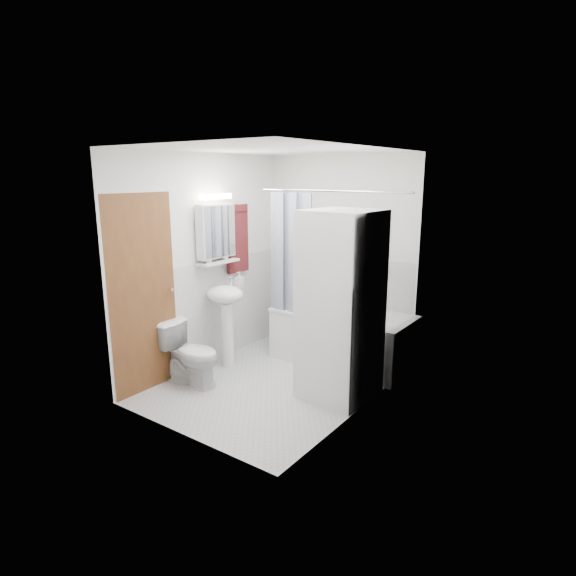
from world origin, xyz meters
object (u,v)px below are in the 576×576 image
Objects in this scene: bathtub at (342,335)px; toilet at (191,354)px; sink at (226,307)px; washer_dryer at (340,306)px.

bathtub is 1.76m from toilet.
sink is 0.70m from toilet.
sink is at bearing -2.97° from toilet.
bathtub is 1.05m from washer_dryer.
toilet reaches higher than bathtub.
bathtub is at bearing 120.42° from washer_dryer.
bathtub is 1.39m from sink.
sink reaches higher than bathtub.
washer_dryer is 2.77× the size of toilet.
toilet is (-1.40, -0.67, -0.60)m from washer_dryer.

